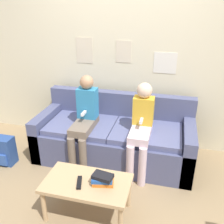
{
  "coord_description": "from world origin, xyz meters",
  "views": [
    {
      "loc": [
        0.68,
        -2.25,
        1.94
      ],
      "look_at": [
        0.0,
        0.4,
        0.72
      ],
      "focal_mm": 40.0,
      "sensor_mm": 36.0,
      "label": 1
    }
  ],
  "objects_px": {
    "person_left": "(84,118)",
    "tv_remote": "(79,183)",
    "person_right": "(141,125)",
    "backpack": "(3,151)",
    "couch": "(115,138)",
    "coffee_table": "(87,186)"
  },
  "relations": [
    {
      "from": "person_left",
      "to": "backpack",
      "type": "relative_size",
      "value": 3.03
    },
    {
      "from": "couch",
      "to": "backpack",
      "type": "height_order",
      "value": "couch"
    },
    {
      "from": "couch",
      "to": "tv_remote",
      "type": "xyz_separation_m",
      "value": [
        -0.07,
        -1.07,
        0.11
      ]
    },
    {
      "from": "person_left",
      "to": "tv_remote",
      "type": "relative_size",
      "value": 6.47
    },
    {
      "from": "person_right",
      "to": "tv_remote",
      "type": "distance_m",
      "value": 1.01
    },
    {
      "from": "couch",
      "to": "tv_remote",
      "type": "height_order",
      "value": "couch"
    },
    {
      "from": "person_right",
      "to": "backpack",
      "type": "bearing_deg",
      "value": -169.71
    },
    {
      "from": "couch",
      "to": "person_right",
      "type": "xyz_separation_m",
      "value": [
        0.37,
        -0.2,
        0.34
      ]
    },
    {
      "from": "coffee_table",
      "to": "person_right",
      "type": "relative_size",
      "value": 0.75
    },
    {
      "from": "person_left",
      "to": "person_right",
      "type": "bearing_deg",
      "value": -0.22
    },
    {
      "from": "tv_remote",
      "to": "backpack",
      "type": "xyz_separation_m",
      "value": [
        -1.27,
        0.57,
        -0.22
      ]
    },
    {
      "from": "couch",
      "to": "backpack",
      "type": "relative_size",
      "value": 5.37
    },
    {
      "from": "coffee_table",
      "to": "couch",
      "type": "bearing_deg",
      "value": 89.32
    },
    {
      "from": "person_left",
      "to": "backpack",
      "type": "distance_m",
      "value": 1.15
    },
    {
      "from": "tv_remote",
      "to": "backpack",
      "type": "height_order",
      "value": "tv_remote"
    },
    {
      "from": "couch",
      "to": "person_left",
      "type": "xyz_separation_m",
      "value": [
        -0.33,
        -0.19,
        0.35
      ]
    },
    {
      "from": "person_right",
      "to": "tv_remote",
      "type": "relative_size",
      "value": 6.25
    },
    {
      "from": "person_right",
      "to": "backpack",
      "type": "height_order",
      "value": "person_right"
    },
    {
      "from": "person_right",
      "to": "backpack",
      "type": "relative_size",
      "value": 2.93
    },
    {
      "from": "tv_remote",
      "to": "person_left",
      "type": "bearing_deg",
      "value": 89.57
    },
    {
      "from": "person_right",
      "to": "couch",
      "type": "bearing_deg",
      "value": 151.95
    },
    {
      "from": "coffee_table",
      "to": "person_right",
      "type": "distance_m",
      "value": 0.96
    }
  ]
}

